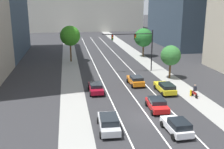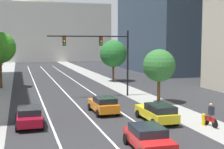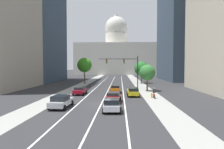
{
  "view_description": "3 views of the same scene",
  "coord_description": "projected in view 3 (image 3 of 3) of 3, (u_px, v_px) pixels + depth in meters",
  "views": [
    {
      "loc": [
        -8.39,
        -26.16,
        12.09
      ],
      "look_at": [
        -2.2,
        10.56,
        2.1
      ],
      "focal_mm": 43.24,
      "sensor_mm": 36.0,
      "label": 1
    },
    {
      "loc": [
        -5.34,
        -14.61,
        6.07
      ],
      "look_at": [
        2.31,
        11.47,
        3.35
      ],
      "focal_mm": 51.23,
      "sensor_mm": 36.0,
      "label": 2
    },
    {
      "loc": [
        2.52,
        -26.45,
        5.11
      ],
      "look_at": [
        0.69,
        18.82,
        3.19
      ],
      "focal_mm": 32.03,
      "sensor_mm": 36.0,
      "label": 3
    }
  ],
  "objects": [
    {
      "name": "car_yellow",
      "position": [
        133.0,
        92.0,
        33.91
      ],
      "size": [
        1.98,
        4.62,
        1.46
      ],
      "rotation": [
        0.0,
        0.0,
        1.57
      ],
      "color": "yellow",
      "rests_on": "ground"
    },
    {
      "name": "traffic_signal_mast",
      "position": [
        126.0,
        65.0,
        45.99
      ],
      "size": [
        9.08,
        0.39,
        7.43
      ],
      "color": "black",
      "rests_on": "ground"
    },
    {
      "name": "car_white",
      "position": [
        112.0,
        104.0,
        22.48
      ],
      "size": [
        2.06,
        4.09,
        1.5
      ],
      "rotation": [
        0.0,
        0.0,
        1.6
      ],
      "color": "silver",
      "rests_on": "ground"
    },
    {
      "name": "street_tree_near_left",
      "position": [
        84.0,
        65.0,
        57.05
      ],
      "size": [
        4.15,
        4.15,
        7.49
      ],
      "color": "#51381E",
      "rests_on": "ground"
    },
    {
      "name": "capitol_building",
      "position": [
        116.0,
        56.0,
        128.36
      ],
      "size": [
        48.82,
        29.24,
        37.74
      ],
      "color": "beige",
      "rests_on": "ground"
    },
    {
      "name": "car_crimson",
      "position": [
        80.0,
        90.0,
        35.99
      ],
      "size": [
        1.97,
        4.48,
        1.38
      ],
      "rotation": [
        0.0,
        0.0,
        1.56
      ],
      "color": "maroon",
      "rests_on": "ground"
    },
    {
      "name": "street_tree_near_right",
      "position": [
        141.0,
        69.0,
        59.23
      ],
      "size": [
        4.21,
        4.21,
        6.46
      ],
      "color": "#51381E",
      "rests_on": "ground"
    },
    {
      "name": "sidewalk_left",
      "position": [
        87.0,
        82.0,
        61.99
      ],
      "size": [
        3.24,
        130.0,
        0.01
      ],
      "primitive_type": "cube",
      "color": "gray",
      "rests_on": "ground"
    },
    {
      "name": "ground_plane",
      "position": [
        113.0,
        81.0,
        66.66
      ],
      "size": [
        400.0,
        400.0,
        0.0
      ],
      "primitive_type": "plane",
      "color": "#2B2B2D"
    },
    {
      "name": "office_tower_far_right",
      "position": [
        186.0,
        8.0,
        72.3
      ],
      "size": [
        16.51,
        27.97,
        52.48
      ],
      "color": "#334251",
      "rests_on": "ground"
    },
    {
      "name": "cyclist",
      "position": [
        154.0,
        93.0,
        31.49
      ],
      "size": [
        0.37,
        1.7,
        1.72
      ],
      "rotation": [
        0.0,
        0.0,
        1.59
      ],
      "color": "black",
      "rests_on": "ground"
    },
    {
      "name": "lane_stripe_left",
      "position": [
        98.0,
        86.0,
        51.81
      ],
      "size": [
        0.16,
        90.0,
        0.01
      ],
      "primitive_type": "cube",
      "color": "white",
      "rests_on": "ground"
    },
    {
      "name": "lane_stripe_center",
      "position": [
        110.0,
        86.0,
        51.68
      ],
      "size": [
        0.16,
        90.0,
        0.01
      ],
      "primitive_type": "cube",
      "color": "white",
      "rests_on": "ground"
    },
    {
      "name": "fire_hydrant",
      "position": [
        152.0,
        95.0,
        31.94
      ],
      "size": [
        0.26,
        0.35,
        0.91
      ],
      "color": "yellow",
      "rests_on": "ground"
    },
    {
      "name": "lane_stripe_right",
      "position": [
        122.0,
        86.0,
        51.56
      ],
      "size": [
        0.16,
        90.0,
        0.01
      ],
      "primitive_type": "cube",
      "color": "white",
      "rests_on": "ground"
    },
    {
      "name": "sidewalk_right",
      "position": [
        138.0,
        83.0,
        61.35
      ],
      "size": [
        3.24,
        130.0,
        0.01
      ],
      "primitive_type": "cube",
      "color": "gray",
      "rests_on": "ground"
    },
    {
      "name": "car_orange",
      "position": [
        115.0,
        89.0,
        38.14
      ],
      "size": [
        2.05,
        4.13,
        1.47
      ],
      "rotation": [
        0.0,
        0.0,
        1.6
      ],
      "color": "orange",
      "rests_on": "ground"
    },
    {
      "name": "car_silver",
      "position": [
        61.0,
        101.0,
        24.49
      ],
      "size": [
        2.2,
        4.73,
        1.54
      ],
      "rotation": [
        0.0,
        0.0,
        1.53
      ],
      "color": "#B2B5BA",
      "rests_on": "ground"
    },
    {
      "name": "office_tower_far_left",
      "position": [
        35.0,
        25.0,
        66.36
      ],
      "size": [
        15.08,
        25.51,
        37.69
      ],
      "color": "#334251",
      "rests_on": "ground"
    },
    {
      "name": "car_red",
      "position": [
        113.0,
        97.0,
        28.31
      ],
      "size": [
        2.22,
        4.12,
        1.38
      ],
      "rotation": [
        0.0,
        0.0,
        1.52
      ],
      "color": "red",
      "rests_on": "ground"
    },
    {
      "name": "street_tree_mid_right",
      "position": [
        147.0,
        73.0,
        40.7
      ],
      "size": [
        3.25,
        3.25,
        5.43
      ],
      "color": "#51381E",
      "rests_on": "ground"
    }
  ]
}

